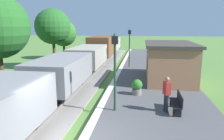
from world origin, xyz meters
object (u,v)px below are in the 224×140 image
(lamp_post_near, at_px, (115,58))
(lamp_post_far, at_px, (130,41))
(potted_planter, at_px, (137,87))
(bench_near_hut, at_px, (177,102))
(bench_down_platform, at_px, (159,62))
(freight_train, at_px, (89,56))
(station_hut, at_px, (169,61))
(tree_trackside_far, at_px, (53,27))
(tree_field_left, at_px, (63,33))
(person_waiting, at_px, (167,93))

(lamp_post_near, xyz_separation_m, lamp_post_far, (0.00, 11.01, 0.00))
(lamp_post_far, bearing_deg, potted_planter, -83.33)
(bench_near_hut, relative_size, bench_down_platform, 1.00)
(freight_train, xyz_separation_m, potted_planter, (4.56, -6.77, -0.74))
(bench_down_platform, bearing_deg, lamp_post_far, -164.23)
(station_hut, relative_size, bench_down_platform, 3.87)
(bench_near_hut, distance_m, potted_planter, 3.06)
(bench_near_hut, distance_m, bench_down_platform, 11.62)
(bench_near_hut, bearing_deg, tree_trackside_far, 135.57)
(bench_down_platform, distance_m, potted_planter, 9.46)
(tree_trackside_far, bearing_deg, tree_field_left, 101.82)
(person_waiting, bearing_deg, freight_train, -76.59)
(bench_near_hut, bearing_deg, potted_planter, 129.53)
(tree_field_left, bearing_deg, lamp_post_near, -62.24)
(bench_near_hut, xyz_separation_m, tree_trackside_far, (-10.28, 10.08, 3.42))
(tree_field_left, bearing_deg, bench_down_platform, -21.42)
(tree_trackside_far, bearing_deg, lamp_post_near, -54.49)
(bench_down_platform, relative_size, tree_field_left, 0.31)
(person_waiting, xyz_separation_m, tree_trackside_far, (-9.77, 10.13, 2.96))
(bench_down_platform, bearing_deg, station_hut, -86.88)
(person_waiting, distance_m, tree_trackside_far, 14.38)
(station_hut, bearing_deg, bench_near_hut, -92.70)
(lamp_post_near, relative_size, tree_trackside_far, 0.63)
(station_hut, xyz_separation_m, potted_planter, (-2.24, -3.86, -0.93))
(freight_train, relative_size, person_waiting, 19.06)
(bench_near_hut, relative_size, tree_field_left, 0.31)
(person_waiting, height_order, tree_trackside_far, tree_trackside_far)
(tree_trackside_far, distance_m, tree_field_left, 6.27)
(freight_train, xyz_separation_m, tree_trackside_far, (-3.78, 0.95, 2.68))
(freight_train, distance_m, bench_down_platform, 7.01)
(potted_planter, bearing_deg, lamp_post_near, -110.95)
(lamp_post_near, distance_m, lamp_post_far, 11.01)
(lamp_post_far, distance_m, tree_field_left, 10.16)
(freight_train, xyz_separation_m, bench_near_hut, (6.51, -9.13, -0.74))
(lamp_post_near, bearing_deg, bench_near_hut, 4.20)
(potted_planter, distance_m, tree_field_left, 17.00)
(person_waiting, relative_size, lamp_post_far, 0.46)
(person_waiting, bearing_deg, tree_field_left, -75.46)
(person_waiting, bearing_deg, lamp_post_far, -97.13)
(bench_near_hut, height_order, lamp_post_near, lamp_post_near)
(bench_down_platform, distance_m, tree_field_left, 12.67)
(lamp_post_near, height_order, lamp_post_far, same)
(bench_near_hut, xyz_separation_m, potted_planter, (-1.95, 2.36, 0.00))
(bench_near_hut, height_order, tree_field_left, tree_field_left)
(freight_train, height_order, lamp_post_far, lamp_post_far)
(bench_down_platform, xyz_separation_m, lamp_post_near, (-2.93, -11.84, 2.08))
(station_hut, xyz_separation_m, lamp_post_far, (-3.23, 4.57, 1.15))
(station_hut, relative_size, person_waiting, 3.39)
(bench_down_platform, bearing_deg, lamp_post_near, -103.92)
(person_waiting, xyz_separation_m, tree_field_left, (-11.04, 16.21, 2.08))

